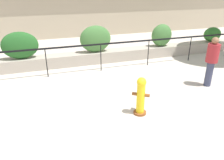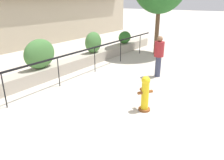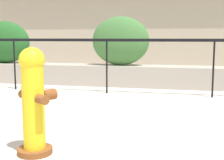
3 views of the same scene
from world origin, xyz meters
The scene contains 5 objects.
planter_wall_low centered at (0.00, 6.00, 0.25)m, with size 18.00×0.70×0.50m, color #ADA393.
fence_railing_segment centered at (0.00, 4.90, 1.02)m, with size 15.00×0.05×1.15m.
hedge_bush_1 centered at (-3.07, 6.00, 1.05)m, with size 1.44×0.62×1.10m, color #235B23.
hedge_bush_2 centered at (0.07, 6.00, 1.09)m, with size 1.40×0.62×1.18m, color #427538.
fire_hydrant centered at (0.13, 1.36, 0.55)m, with size 0.49×0.49×1.08m.
Camera 3 is at (1.57, -1.43, 1.18)m, focal length 50.00 mm.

